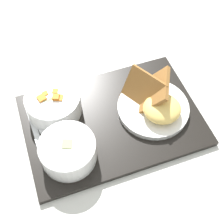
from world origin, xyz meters
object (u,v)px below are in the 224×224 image
knife (41,147)px  bowl_salad (53,103)px  bowl_soup (68,150)px  plate_main (155,105)px  spoon (47,133)px

knife → bowl_salad: bearing=-34.9°
bowl_soup → plate_main: (0.25, 0.03, -0.01)m
bowl_soup → plate_main: 0.25m
bowl_salad → bowl_soup: 0.14m
bowl_salad → plate_main: size_ratio=0.72×
bowl_salad → spoon: (-0.04, -0.06, -0.03)m
knife → spoon: bearing=-38.0°
plate_main → knife: size_ratio=0.93×
bowl_salad → bowl_soup: bearing=-95.8°
plate_main → knife: plate_main is taller
spoon → plate_main: bearing=-90.2°
plate_main → knife: (-0.30, 0.02, -0.02)m
knife → spoon: knife is taller
bowl_salad → plate_main: (0.23, -0.11, -0.01)m
bowl_soup → knife: bowl_soup is taller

